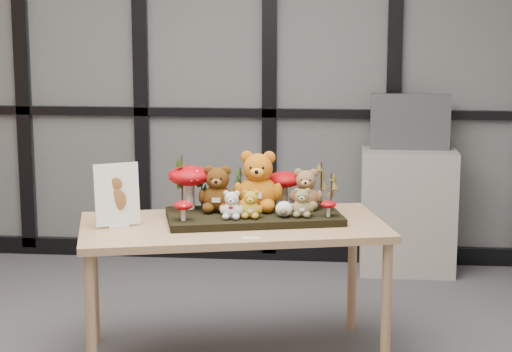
# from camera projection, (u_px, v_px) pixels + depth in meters

# --- Properties ---
(room_shell) EXTENTS (5.00, 5.00, 5.00)m
(room_shell) POSITION_uv_depth(u_px,v_px,m) (117.00, 32.00, 3.92)
(room_shell) COLOR #B9B6AE
(room_shell) RESTS_ON floor
(glass_partition) EXTENTS (4.90, 0.06, 2.78)m
(glass_partition) POSITION_uv_depth(u_px,v_px,m) (205.00, 59.00, 6.39)
(glass_partition) COLOR #2D383F
(glass_partition) RESTS_ON floor
(display_table) EXTENTS (1.66, 1.11, 0.71)m
(display_table) POSITION_uv_depth(u_px,v_px,m) (233.00, 236.00, 4.66)
(display_table) COLOR tan
(display_table) RESTS_ON floor
(diorama_tray) EXTENTS (0.95, 0.64, 0.04)m
(diorama_tray) POSITION_uv_depth(u_px,v_px,m) (254.00, 217.00, 4.71)
(diorama_tray) COLOR black
(diorama_tray) RESTS_ON display_table
(bear_pooh_yellow) EXTENTS (0.31, 0.29, 0.34)m
(bear_pooh_yellow) POSITION_uv_depth(u_px,v_px,m) (258.00, 177.00, 4.76)
(bear_pooh_yellow) COLOR #C66710
(bear_pooh_yellow) RESTS_ON diorama_tray
(bear_brown_medium) EXTENTS (0.24, 0.22, 0.26)m
(bear_brown_medium) POSITION_uv_depth(u_px,v_px,m) (218.00, 186.00, 4.73)
(bear_brown_medium) COLOR #4E2B0B
(bear_brown_medium) RESTS_ON diorama_tray
(bear_tan_back) EXTENTS (0.21, 0.20, 0.23)m
(bear_tan_back) POSITION_uv_depth(u_px,v_px,m) (306.00, 187.00, 4.79)
(bear_tan_back) COLOR #92633E
(bear_tan_back) RESTS_ON diorama_tray
(bear_small_yellow) EXTENTS (0.14, 0.13, 0.16)m
(bear_small_yellow) POSITION_uv_depth(u_px,v_px,m) (251.00, 202.00, 4.60)
(bear_small_yellow) COLOR gold
(bear_small_yellow) RESTS_ON diorama_tray
(bear_white_bow) EXTENTS (0.14, 0.13, 0.15)m
(bear_white_bow) POSITION_uv_depth(u_px,v_px,m) (232.00, 203.00, 4.58)
(bear_white_bow) COLOR white
(bear_white_bow) RESTS_ON diorama_tray
(bear_beige_small) EXTENTS (0.14, 0.14, 0.16)m
(bear_beige_small) POSITION_uv_depth(u_px,v_px,m) (302.00, 201.00, 4.62)
(bear_beige_small) COLOR olive
(bear_beige_small) RESTS_ON diorama_tray
(plush_cream_hedgehog) EXTENTS (0.08, 0.07, 0.09)m
(plush_cream_hedgehog) POSITION_uv_depth(u_px,v_px,m) (284.00, 208.00, 4.62)
(plush_cream_hedgehog) COLOR white
(plush_cream_hedgehog) RESTS_ON diorama_tray
(mushroom_back_left) EXTENTS (0.22, 0.22, 0.25)m
(mushroom_back_left) POSITION_uv_depth(u_px,v_px,m) (190.00, 185.00, 4.78)
(mushroom_back_left) COLOR #98040A
(mushroom_back_left) RESTS_ON diorama_tray
(mushroom_back_right) EXTENTS (0.18, 0.18, 0.20)m
(mushroom_back_right) POSITION_uv_depth(u_px,v_px,m) (284.00, 187.00, 4.86)
(mushroom_back_right) COLOR #98040A
(mushroom_back_right) RESTS_ON diorama_tray
(mushroom_front_left) EXTENTS (0.10, 0.10, 0.11)m
(mushroom_front_left) POSITION_uv_depth(u_px,v_px,m) (183.00, 210.00, 4.54)
(mushroom_front_left) COLOR #98040A
(mushroom_front_left) RESTS_ON diorama_tray
(mushroom_front_right) EXTENTS (0.08, 0.08, 0.09)m
(mushroom_front_right) POSITION_uv_depth(u_px,v_px,m) (328.00, 208.00, 4.63)
(mushroom_front_right) COLOR #98040A
(mushroom_front_right) RESTS_ON diorama_tray
(sprig_green_far_left) EXTENTS (0.05, 0.05, 0.29)m
(sprig_green_far_left) POSITION_uv_depth(u_px,v_px,m) (182.00, 183.00, 4.74)
(sprig_green_far_left) COLOR black
(sprig_green_far_left) RESTS_ON diorama_tray
(sprig_green_mid_left) EXTENTS (0.05, 0.05, 0.20)m
(sprig_green_mid_left) POSITION_uv_depth(u_px,v_px,m) (202.00, 189.00, 4.81)
(sprig_green_mid_left) COLOR black
(sprig_green_mid_left) RESTS_ON diorama_tray
(sprig_dry_far_right) EXTENTS (0.05, 0.05, 0.24)m
(sprig_dry_far_right) POSITION_uv_depth(u_px,v_px,m) (321.00, 184.00, 4.84)
(sprig_dry_far_right) COLOR brown
(sprig_dry_far_right) RESTS_ON diorama_tray
(sprig_dry_mid_right) EXTENTS (0.05, 0.05, 0.20)m
(sprig_dry_mid_right) POSITION_uv_depth(u_px,v_px,m) (331.00, 192.00, 4.73)
(sprig_dry_mid_right) COLOR brown
(sprig_dry_mid_right) RESTS_ON diorama_tray
(sprig_green_centre) EXTENTS (0.05, 0.05, 0.20)m
(sprig_green_centre) POSITION_uv_depth(u_px,v_px,m) (240.00, 187.00, 4.85)
(sprig_green_centre) COLOR black
(sprig_green_centre) RESTS_ON diorama_tray
(sign_holder) EXTENTS (0.21, 0.14, 0.32)m
(sign_holder) POSITION_uv_depth(u_px,v_px,m) (117.00, 197.00, 4.55)
(sign_holder) COLOR silver
(sign_holder) RESTS_ON display_table
(label_card) EXTENTS (0.09, 0.03, 0.00)m
(label_card) POSITION_uv_depth(u_px,v_px,m) (251.00, 238.00, 4.36)
(label_card) COLOR white
(label_card) RESTS_ON display_table
(cabinet) EXTENTS (0.63, 0.37, 0.84)m
(cabinet) POSITION_uv_depth(u_px,v_px,m) (408.00, 212.00, 6.22)
(cabinet) COLOR gray
(cabinet) RESTS_ON floor
(monitor) EXTENTS (0.53, 0.05, 0.37)m
(monitor) POSITION_uv_depth(u_px,v_px,m) (410.00, 122.00, 6.13)
(monitor) COLOR #47494F
(monitor) RESTS_ON cabinet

